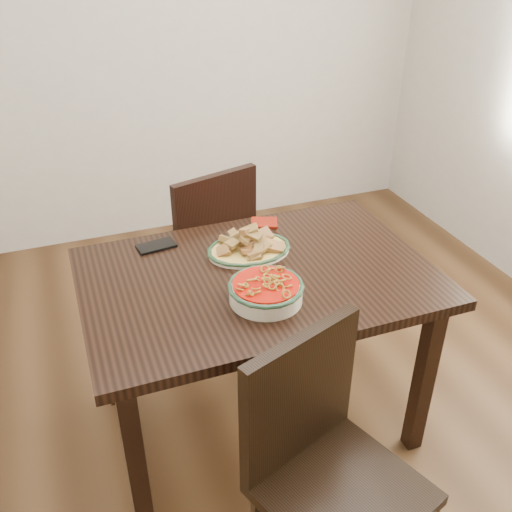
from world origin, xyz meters
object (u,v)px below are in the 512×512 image
object	(u,v)px
fish_plate	(249,242)
smartphone	(156,246)
chair_near	(323,459)
chair_far	(205,243)
noodle_bowl	(266,289)
dining_table	(258,294)

from	to	relation	value
fish_plate	smartphone	bearing A→B (deg)	153.29
chair_near	smartphone	bearing A→B (deg)	85.42
chair_far	noodle_bowl	xyz separation A→B (m)	(-0.03, -0.86, 0.29)
chair_far	noodle_bowl	size ratio (longest dim) A/B	3.49
dining_table	fish_plate	world-z (taller)	fish_plate
chair_near	fish_plate	distance (m)	0.84
chair_near	smartphone	distance (m)	1.02
chair_near	smartphone	xyz separation A→B (m)	(-0.27, 0.95, 0.26)
fish_plate	noodle_bowl	distance (m)	0.32
chair_near	noodle_bowl	size ratio (longest dim) A/B	3.49
fish_plate	dining_table	bearing A→B (deg)	-97.41
dining_table	chair_near	distance (m)	0.66
chair_far	smartphone	xyz separation A→B (m)	(-0.30, -0.39, 0.26)
chair_far	chair_near	distance (m)	1.34
chair_far	chair_near	xyz separation A→B (m)	(-0.03, -1.34, 0.00)
chair_far	smartphone	size ratio (longest dim) A/B	6.10
chair_far	fish_plate	world-z (taller)	chair_far
noodle_bowl	smartphone	distance (m)	0.55
dining_table	fish_plate	size ratio (longest dim) A/B	3.95
chair_far	smartphone	distance (m)	0.55
chair_near	dining_table	bearing A→B (deg)	66.44
chair_far	noodle_bowl	world-z (taller)	chair_far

